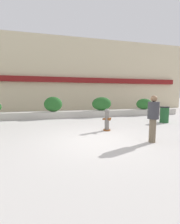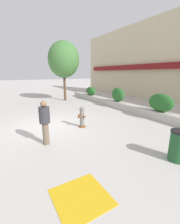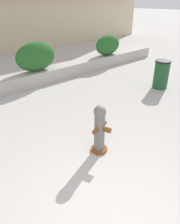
{
  "view_description": "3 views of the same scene",
  "coord_description": "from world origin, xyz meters",
  "px_view_note": "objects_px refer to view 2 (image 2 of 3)",
  "views": [
    {
      "loc": [
        -1.54,
        -5.39,
        1.76
      ],
      "look_at": [
        0.23,
        1.92,
        0.88
      ],
      "focal_mm": 24.0,
      "sensor_mm": 36.0,
      "label": 1
    },
    {
      "loc": [
        7.48,
        -1.97,
        2.71
      ],
      "look_at": [
        0.29,
        2.3,
        0.53
      ],
      "focal_mm": 24.0,
      "sensor_mm": 36.0,
      "label": 2
    },
    {
      "loc": [
        -1.76,
        -1.27,
        2.95
      ],
      "look_at": [
        1.5,
        2.3,
        0.41
      ],
      "focal_mm": 35.0,
      "sensor_mm": 36.0,
      "label": 3
    }
  ],
  "objects_px": {
    "hedge_bush_2": "(161,103)",
    "fire_hydrant": "(82,117)",
    "street_tree": "(64,60)",
    "trash_bin": "(178,146)",
    "hedge_bush_0": "(91,91)",
    "pedestrian": "(45,120)",
    "hedge_bush_1": "(118,95)"
  },
  "relations": [
    {
      "from": "hedge_bush_2",
      "to": "fire_hydrant",
      "type": "bearing_deg",
      "value": -104.95
    },
    {
      "from": "trash_bin",
      "to": "hedge_bush_2",
      "type": "bearing_deg",
      "value": 131.66
    },
    {
      "from": "hedge_bush_0",
      "to": "hedge_bush_2",
      "type": "bearing_deg",
      "value": 0.0
    },
    {
      "from": "hedge_bush_2",
      "to": "pedestrian",
      "type": "height_order",
      "value": "pedestrian"
    },
    {
      "from": "street_tree",
      "to": "pedestrian",
      "type": "xyz_separation_m",
      "value": [
        8.83,
        -4.28,
        -2.97
      ]
    },
    {
      "from": "street_tree",
      "to": "trash_bin",
      "type": "relative_size",
      "value": 5.63
    },
    {
      "from": "hedge_bush_0",
      "to": "hedge_bush_1",
      "type": "bearing_deg",
      "value": 0.0
    },
    {
      "from": "hedge_bush_0",
      "to": "pedestrian",
      "type": "xyz_separation_m",
      "value": [
        7.74,
        -6.69,
        0.07
      ]
    },
    {
      "from": "hedge_bush_2",
      "to": "hedge_bush_0",
      "type": "bearing_deg",
      "value": 180.0
    },
    {
      "from": "hedge_bush_0",
      "to": "street_tree",
      "type": "distance_m",
      "value": 4.03
    },
    {
      "from": "trash_bin",
      "to": "street_tree",
      "type": "bearing_deg",
      "value": 175.24
    },
    {
      "from": "pedestrian",
      "to": "hedge_bush_1",
      "type": "bearing_deg",
      "value": 117.98
    },
    {
      "from": "hedge_bush_1",
      "to": "hedge_bush_2",
      "type": "relative_size",
      "value": 0.83
    },
    {
      "from": "hedge_bush_2",
      "to": "fire_hydrant",
      "type": "relative_size",
      "value": 1.47
    },
    {
      "from": "hedge_bush_2",
      "to": "fire_hydrant",
      "type": "height_order",
      "value": "hedge_bush_2"
    },
    {
      "from": "hedge_bush_1",
      "to": "hedge_bush_2",
      "type": "bearing_deg",
      "value": 0.0
    },
    {
      "from": "hedge_bush_0",
      "to": "hedge_bush_2",
      "type": "relative_size",
      "value": 0.94
    },
    {
      "from": "fire_hydrant",
      "to": "hedge_bush_0",
      "type": "bearing_deg",
      "value": 145.77
    },
    {
      "from": "hedge_bush_0",
      "to": "trash_bin",
      "type": "bearing_deg",
      "value": -17.24
    },
    {
      "from": "fire_hydrant",
      "to": "trash_bin",
      "type": "bearing_deg",
      "value": 15.36
    },
    {
      "from": "hedge_bush_1",
      "to": "street_tree",
      "type": "distance_m",
      "value": 6.48
    },
    {
      "from": "fire_hydrant",
      "to": "pedestrian",
      "type": "bearing_deg",
      "value": -64.48
    },
    {
      "from": "street_tree",
      "to": "pedestrian",
      "type": "bearing_deg",
      "value": -25.88
    },
    {
      "from": "hedge_bush_0",
      "to": "street_tree",
      "type": "height_order",
      "value": "street_tree"
    },
    {
      "from": "trash_bin",
      "to": "pedestrian",
      "type": "bearing_deg",
      "value": -134.82
    },
    {
      "from": "street_tree",
      "to": "trash_bin",
      "type": "bearing_deg",
      "value": -4.76
    },
    {
      "from": "hedge_bush_2",
      "to": "trash_bin",
      "type": "height_order",
      "value": "hedge_bush_2"
    },
    {
      "from": "hedge_bush_1",
      "to": "pedestrian",
      "type": "relative_size",
      "value": 0.76
    },
    {
      "from": "hedge_bush_1",
      "to": "street_tree",
      "type": "xyz_separation_m",
      "value": [
        -5.27,
        -2.41,
        2.91
      ]
    },
    {
      "from": "hedge_bush_1",
      "to": "street_tree",
      "type": "bearing_deg",
      "value": -155.46
    },
    {
      "from": "hedge_bush_2",
      "to": "trash_bin",
      "type": "relative_size",
      "value": 1.57
    },
    {
      "from": "hedge_bush_1",
      "to": "trash_bin",
      "type": "height_order",
      "value": "hedge_bush_1"
    }
  ]
}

